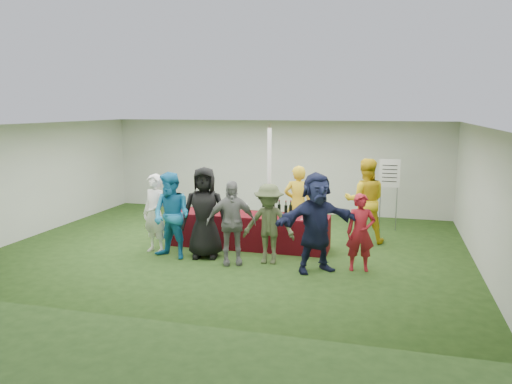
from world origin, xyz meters
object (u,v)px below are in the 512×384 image
(wine_list_sign, at_px, (389,179))
(staff_pourer, at_px, (298,204))
(customer_5, at_px, (316,222))
(customer_1, at_px, (172,216))
(serving_table, at_px, (247,230))
(dump_bucket, at_px, (315,216))
(customer_0, at_px, (155,214))
(customer_2, at_px, (205,213))
(customer_4, at_px, (269,224))
(customer_3, at_px, (231,223))
(customer_6, at_px, (361,232))
(staff_back, at_px, (365,201))

(wine_list_sign, relative_size, staff_pourer, 1.01)
(customer_5, bearing_deg, customer_1, 145.08)
(staff_pourer, bearing_deg, serving_table, 29.79)
(dump_bucket, xyz_separation_m, customer_0, (-3.31, -0.69, 0.01))
(serving_table, bearing_deg, dump_bucket, -8.15)
(staff_pourer, relative_size, customer_5, 0.94)
(dump_bucket, bearing_deg, customer_5, -80.38)
(customer_1, xyz_separation_m, customer_2, (0.62, 0.23, 0.05))
(customer_2, xyz_separation_m, customer_4, (1.37, -0.05, -0.14))
(customer_0, bearing_deg, customer_1, -8.45)
(customer_1, height_order, customer_3, customer_1)
(customer_0, bearing_deg, customer_5, 14.36)
(customer_0, relative_size, customer_3, 1.01)
(customer_3, height_order, customer_6, customer_3)
(serving_table, distance_m, staff_back, 2.78)
(customer_3, bearing_deg, customer_5, -22.81)
(serving_table, height_order, customer_5, customer_5)
(customer_3, height_order, customer_4, customer_3)
(customer_0, bearing_deg, wine_list_sign, 54.74)
(customer_5, xyz_separation_m, customer_6, (0.80, 0.27, -0.20))
(customer_4, bearing_deg, serving_table, 124.30)
(staff_back, height_order, customer_4, staff_back)
(customer_5, bearing_deg, staff_back, 38.21)
(customer_1, bearing_deg, customer_4, 19.85)
(serving_table, xyz_separation_m, customer_3, (0.03, -1.24, 0.46))
(wine_list_sign, relative_size, customer_1, 1.01)
(customer_4, height_order, customer_6, customer_4)
(customer_3, bearing_deg, serving_table, 68.97)
(customer_2, bearing_deg, customer_1, -171.35)
(dump_bucket, height_order, wine_list_sign, wine_list_sign)
(staff_pourer, relative_size, staff_back, 0.92)
(dump_bucket, distance_m, staff_back, 1.63)
(customer_1, bearing_deg, customer_6, 17.73)
(staff_back, bearing_deg, staff_pourer, 8.99)
(staff_pourer, xyz_separation_m, customer_6, (1.51, -1.68, -0.15))
(customer_6, bearing_deg, staff_pourer, 122.14)
(customer_4, bearing_deg, customer_5, -15.76)
(staff_pourer, xyz_separation_m, customer_0, (-2.78, -1.60, -0.04))
(staff_back, bearing_deg, customer_2, 26.70)
(customer_0, bearing_deg, staff_back, 45.31)
(wine_list_sign, distance_m, customer_5, 3.89)
(staff_back, bearing_deg, dump_bucket, 47.76)
(staff_back, xyz_separation_m, customer_4, (-1.74, -2.12, -0.17))
(customer_0, distance_m, customer_1, 0.59)
(serving_table, distance_m, customer_3, 1.33)
(dump_bucket, xyz_separation_m, staff_pourer, (-0.53, 0.91, 0.05))
(staff_pourer, distance_m, customer_1, 2.94)
(serving_table, relative_size, customer_1, 2.02)
(customer_2, distance_m, customer_4, 1.38)
(wine_list_sign, height_order, customer_2, customer_2)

